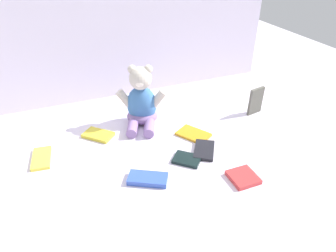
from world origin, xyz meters
name	(u,v)px	position (x,y,z in m)	size (l,w,h in m)	color
ground_plane	(162,133)	(0.00, 0.00, 0.00)	(3.20, 3.20, 0.00)	silver
backdrop_drape	(129,29)	(0.00, 0.44, 0.34)	(1.50, 0.03, 0.67)	silver
teddy_bear	(141,103)	(-0.05, 0.12, 0.10)	(0.22, 0.23, 0.27)	#3F72B2
book_case_0	(204,150)	(0.11, -0.18, 0.01)	(0.08, 0.13, 0.01)	black
book_case_1	(42,158)	(-0.49, 0.01, 0.01)	(0.07, 0.14, 0.01)	yellow
book_case_2	(98,135)	(-0.26, 0.08, 0.01)	(0.07, 0.12, 0.01)	gold
book_case_3	(187,159)	(0.02, -0.21, 0.01)	(0.08, 0.10, 0.01)	black
book_case_4	(148,179)	(-0.15, -0.26, 0.01)	(0.07, 0.14, 0.02)	#3556BC
book_case_5	(193,134)	(0.12, -0.06, 0.01)	(0.09, 0.13, 0.01)	orange
book_case_6	(255,101)	(0.47, 0.00, 0.06)	(0.08, 0.01, 0.13)	#525247
book_case_7	(243,177)	(0.16, -0.38, 0.01)	(0.09, 0.10, 0.02)	red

